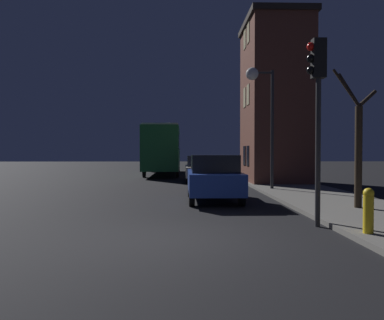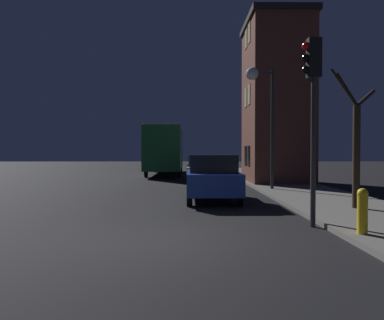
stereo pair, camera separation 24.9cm
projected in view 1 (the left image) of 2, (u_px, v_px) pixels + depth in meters
ground_plane at (175, 239)px, 7.50m from camera, size 120.00×120.00×0.00m
brick_building at (275, 100)px, 20.75m from camera, size 3.40×4.82×8.92m
streetlamp at (260, 94)px, 16.44m from camera, size 1.25×0.56×5.33m
traffic_light at (317, 92)px, 8.64m from camera, size 0.43×0.24×4.35m
bare_tree at (358, 143)px, 10.88m from camera, size 1.41×0.75×4.10m
bus at (163, 147)px, 28.73m from camera, size 2.46×10.51×3.59m
car_near_lane at (214, 177)px, 13.20m from camera, size 1.78×3.93×1.64m
car_mid_lane at (201, 168)px, 21.64m from camera, size 1.74×4.43×1.52m
fire_hydrant at (368, 209)px, 7.42m from camera, size 0.21×0.21×0.91m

